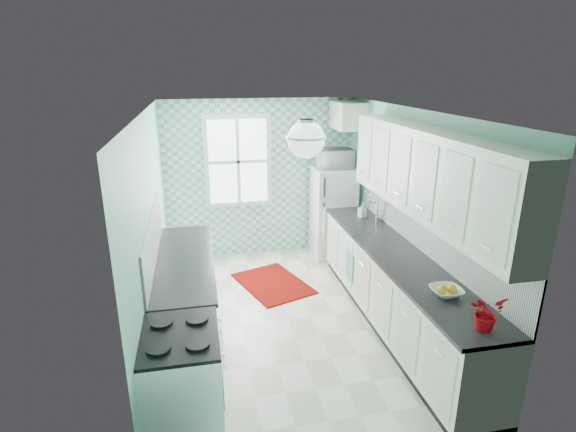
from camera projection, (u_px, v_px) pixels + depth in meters
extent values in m
cube|color=white|center=(288.00, 320.00, 5.52)|extent=(3.00, 4.40, 0.02)
cube|color=white|center=(288.00, 110.00, 4.73)|extent=(3.00, 4.40, 0.02)
cube|color=#72C3A8|center=(260.00, 179.00, 7.18)|extent=(3.00, 0.02, 2.50)
cube|color=#72C3A8|center=(353.00, 327.00, 3.07)|extent=(3.00, 0.02, 2.50)
cube|color=#72C3A8|center=(151.00, 232.00, 4.83)|extent=(0.02, 4.40, 2.50)
cube|color=#72C3A8|center=(411.00, 215.00, 5.41)|extent=(0.02, 4.40, 2.50)
cube|color=#55BDA8|center=(260.00, 179.00, 7.16)|extent=(3.00, 0.01, 2.50)
cube|color=white|center=(238.00, 161.00, 6.97)|extent=(1.04, 0.05, 1.44)
cube|color=white|center=(238.00, 162.00, 6.95)|extent=(0.90, 0.02, 1.30)
cube|color=white|center=(425.00, 230.00, 5.05)|extent=(0.02, 3.60, 0.51)
cube|color=white|center=(153.00, 239.00, 4.78)|extent=(0.02, 2.15, 0.51)
cube|color=silver|center=(427.00, 174.00, 4.62)|extent=(0.33, 3.20, 0.90)
cube|color=silver|center=(348.00, 116.00, 6.76)|extent=(0.40, 0.74, 0.40)
cylinder|color=silver|center=(306.00, 122.00, 3.99)|extent=(0.14, 0.14, 0.04)
cylinder|color=silver|center=(306.00, 129.00, 4.01)|extent=(0.02, 0.02, 0.12)
sphere|color=white|center=(306.00, 140.00, 4.04)|extent=(0.34, 0.34, 0.34)
cube|color=white|center=(396.00, 292.00, 5.23)|extent=(0.60, 3.60, 0.90)
cube|color=black|center=(398.00, 255.00, 5.08)|extent=(0.63, 3.60, 0.04)
cube|color=white|center=(186.00, 299.00, 5.07)|extent=(0.60, 2.15, 0.90)
cube|color=black|center=(184.00, 261.00, 4.93)|extent=(0.63, 2.15, 0.04)
cube|color=silver|center=(333.00, 212.00, 7.20)|extent=(0.63, 0.60, 1.46)
cube|color=silver|center=(339.00, 197.00, 6.81)|extent=(0.62, 0.01, 0.02)
cube|color=silver|center=(324.00, 187.00, 6.69)|extent=(0.03, 0.03, 0.30)
cube|color=silver|center=(323.00, 220.00, 6.85)|extent=(0.03, 0.03, 0.54)
cube|color=silver|center=(184.00, 385.00, 3.67)|extent=(0.61, 0.77, 0.92)
cube|color=black|center=(179.00, 336.00, 3.52)|extent=(0.61, 0.77, 0.03)
cube|color=black|center=(221.00, 374.00, 3.71)|extent=(0.01, 0.51, 0.31)
cube|color=silver|center=(363.00, 223.00, 6.13)|extent=(0.55, 0.47, 0.12)
cylinder|color=silver|center=(378.00, 208.00, 6.11)|extent=(0.02, 0.02, 0.30)
torus|color=silver|center=(373.00, 195.00, 6.03)|extent=(0.16, 0.02, 0.16)
cube|color=maroon|center=(273.00, 283.00, 6.40)|extent=(1.14, 1.35, 0.02)
cube|color=teal|center=(350.00, 266.00, 5.85)|extent=(0.04, 0.25, 0.38)
imported|color=white|center=(446.00, 291.00, 4.13)|extent=(0.29, 0.29, 0.07)
imported|color=#A92222|center=(486.00, 313.00, 3.56)|extent=(0.32, 0.29, 0.29)
imported|color=#7FA1B5|center=(362.00, 210.00, 6.28)|extent=(0.12, 0.12, 0.20)
imported|color=white|center=(335.00, 158.00, 6.92)|extent=(0.56, 0.40, 0.30)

